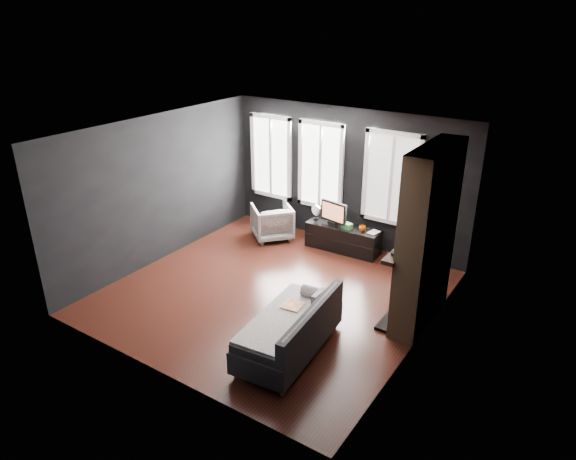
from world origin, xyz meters
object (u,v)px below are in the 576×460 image
Objects in this scene: sofa at (289,327)px; mug at (362,228)px; mantel_vase at (421,225)px; armchair at (272,220)px; media_console at (343,238)px; monitor at (334,212)px; book at (371,226)px.

mug is (-0.50, 3.28, 0.17)m from sofa.
sofa is at bearing -113.01° from mantel_vase.
armchair is at bearing 123.20° from sofa.
media_console is 2.43× the size of monitor.
monitor is at bearing 141.45° from armchair.
mug is at bearing -2.80° from media_console.
mantel_vase is at bearing -35.68° from mug.
mug is 0.16m from book.
monitor reaches higher than armchair.
sofa is 3.03× the size of monitor.
media_console is at bearing 150.42° from mantel_vase.
armchair is 2.07m from book.
armchair is 3.55m from mantel_vase.
mantel_vase is at bearing -39.89° from book.
media_console is 0.65m from book.
sofa is at bearing -83.83° from book.
armchair reaches higher than media_console.
book is at bearing 140.11° from mantel_vase.
sofa reaches higher than media_console.
book is (-0.36, 3.33, 0.23)m from sofa.
book is 1.85m from mantel_vase.
monitor is at bearing -173.00° from book.
media_console is 0.51m from mug.
armchair is 6.24× the size of mug.
monitor is at bearing -176.31° from mug.
armchair is 3.81× the size of mantel_vase.
mantel_vase reaches higher than armchair.
media_console is (1.49, 0.29, -0.14)m from armchair.
monitor is (-0.20, -0.05, 0.52)m from media_console.
book is at bearing 3.03° from media_console.
mug is at bearing 139.28° from armchair.
sofa is 8.92× the size of mantel_vase.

